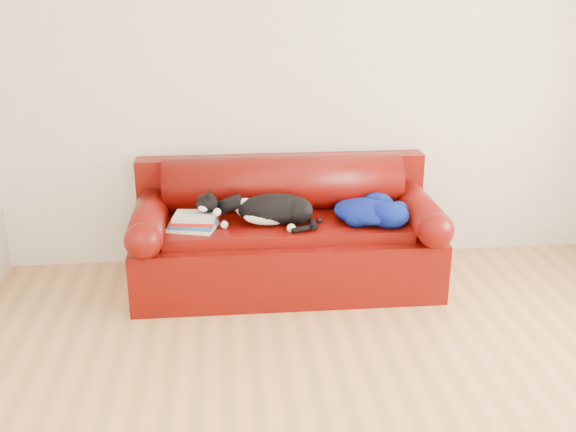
% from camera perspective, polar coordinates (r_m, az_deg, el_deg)
% --- Properties ---
extents(ground, '(4.50, 4.50, 0.00)m').
position_cam_1_polar(ground, '(3.62, 5.33, -15.79)').
color(ground, olive).
rests_on(ground, ground).
extents(room_shell, '(4.52, 4.02, 2.61)m').
position_cam_1_polar(room_shell, '(3.02, 8.64, 11.33)').
color(room_shell, beige).
rests_on(room_shell, ground).
extents(sofa_base, '(2.10, 0.90, 0.50)m').
position_cam_1_polar(sofa_base, '(4.77, -0.17, -3.14)').
color(sofa_base, '#3C0802').
rests_on(sofa_base, ground).
extents(sofa_back, '(2.10, 1.01, 0.88)m').
position_cam_1_polar(sofa_back, '(4.89, -0.44, 1.25)').
color(sofa_back, '#3C0802').
rests_on(sofa_back, ground).
extents(book_stack, '(0.35, 0.30, 0.10)m').
position_cam_1_polar(book_stack, '(4.51, -7.96, -0.49)').
color(book_stack, silver).
rests_on(book_stack, sofa_base).
extents(cat, '(0.69, 0.43, 0.26)m').
position_cam_1_polar(cat, '(4.54, -1.25, 0.51)').
color(cat, black).
rests_on(cat, sofa_base).
extents(blanket, '(0.58, 0.59, 0.17)m').
position_cam_1_polar(blanket, '(4.64, 6.93, 0.49)').
color(blanket, '#050245').
rests_on(blanket, sofa_base).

